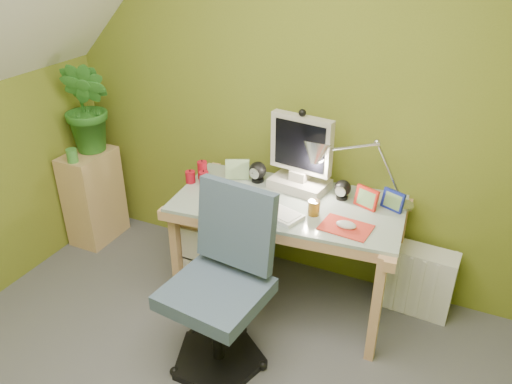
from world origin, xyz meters
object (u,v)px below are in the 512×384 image
at_px(monitor, 301,153).
at_px(potted_plant, 88,107).
at_px(desk, 287,251).
at_px(side_ledge, 94,196).
at_px(task_chair, 215,291).
at_px(radiator, 417,280).
at_px(desk_lamp, 379,158).

distance_m(monitor, potted_plant, 1.52).
bearing_deg(desk, side_ledge, 172.76).
bearing_deg(side_ledge, desk, -2.19).
xyz_separation_m(potted_plant, task_chair, (1.38, -0.77, -0.53)).
xyz_separation_m(monitor, task_chair, (-0.13, -0.84, -0.45)).
xyz_separation_m(desk, monitor, (-0.00, 0.18, 0.58)).
relative_size(task_chair, radiator, 2.28).
xyz_separation_m(desk_lamp, radiator, (0.31, 0.05, -0.77)).
xyz_separation_m(potted_plant, radiator, (2.27, 0.13, -0.80)).
relative_size(desk, side_ledge, 1.89).
height_order(side_ledge, task_chair, task_chair).
distance_m(monitor, desk_lamp, 0.45).
xyz_separation_m(desk, radiator, (0.76, 0.23, -0.14)).
height_order(desk, task_chair, task_chair).
bearing_deg(side_ledge, potted_plant, 51.87).
bearing_deg(monitor, task_chair, -90.81).
height_order(desk_lamp, task_chair, desk_lamp).
bearing_deg(task_chair, side_ledge, 159.65).
xyz_separation_m(side_ledge, potted_plant, (0.04, 0.05, 0.67)).
relative_size(monitor, radiator, 1.10).
height_order(monitor, desk_lamp, desk_lamp).
xyz_separation_m(monitor, potted_plant, (-1.51, -0.07, 0.08)).
distance_m(desk, task_chair, 0.68).
height_order(desk, desk_lamp, desk_lamp).
xyz_separation_m(desk, desk_lamp, (0.45, 0.18, 0.64)).
bearing_deg(potted_plant, desk, -4.13).
bearing_deg(desk_lamp, radiator, 2.56).
xyz_separation_m(side_ledge, task_chair, (1.42, -0.72, 0.14)).
bearing_deg(desk, task_chair, -106.13).
distance_m(desk_lamp, task_chair, 1.14).
bearing_deg(monitor, radiator, 12.08).
xyz_separation_m(desk, potted_plant, (-1.51, 0.11, 0.67)).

